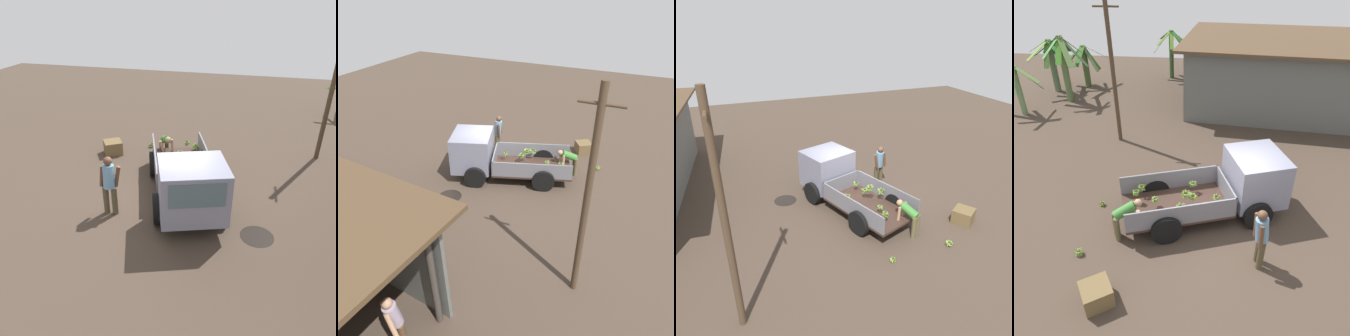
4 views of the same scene
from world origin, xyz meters
TOP-DOWN VIEW (x-y plane):
  - ground at (0.00, 0.00)m, footprint 36.00×36.00m
  - mud_patch_0 at (0.87, 2.59)m, footprint 0.87×0.87m
  - cargo_truck at (0.35, 0.68)m, footprint 4.95×3.13m
  - warehouse_shed at (3.68, 9.38)m, footprint 11.03×7.92m
  - utility_pole at (-4.37, 4.70)m, footprint 0.92×0.16m
  - banana_palm_0 at (-9.51, 10.12)m, footprint 1.98×2.59m
  - banana_palm_1 at (-3.31, 13.22)m, footprint 2.47×2.50m
  - banana_palm_2 at (-8.21, 8.74)m, footprint 2.68×2.43m
  - banana_palm_3 at (-9.77, 6.82)m, footprint 2.48×2.27m
  - banana_palm_4 at (-8.10, 11.19)m, footprint 2.50×2.64m
  - person_foreground_visitor at (0.81, -1.44)m, footprint 0.42×0.63m
  - person_worker_loading at (-2.71, -0.78)m, footprint 0.84×0.70m
  - person_bystander_near_shed at (-1.26, 7.88)m, footprint 0.62×0.53m
  - banana_bunch_on_ground_0 at (-3.76, -1.64)m, footprint 0.23×0.23m
  - banana_bunch_on_ground_1 at (-3.77, 0.37)m, footprint 0.19×0.19m
  - wooden_crate_0 at (-2.83, -2.92)m, footprint 0.90×0.90m

SIDE VIEW (x-z plane):
  - ground at x=0.00m, z-range 0.00..0.00m
  - mud_patch_0 at x=0.87m, z-range 0.00..0.01m
  - banana_bunch_on_ground_1 at x=-3.77m, z-range 0.00..0.16m
  - banana_bunch_on_ground_0 at x=-3.76m, z-range 0.01..0.20m
  - wooden_crate_0 at x=-2.83m, z-range 0.00..0.51m
  - person_worker_loading at x=-2.71m, z-range 0.14..1.27m
  - person_bystander_near_shed at x=-1.26m, z-range 0.09..1.74m
  - person_foreground_visitor at x=0.81m, z-range 0.09..1.83m
  - cargo_truck at x=0.35m, z-range 0.05..1.90m
  - banana_palm_4 at x=-8.10m, z-range 0.09..2.41m
  - banana_palm_3 at x=-9.77m, z-range 0.10..2.48m
  - banana_palm_0 at x=-9.51m, z-range 0.11..2.94m
  - banana_palm_1 at x=-3.31m, z-range 0.17..3.01m
  - banana_palm_2 at x=-8.21m, z-range 0.13..3.45m
  - warehouse_shed at x=3.68m, z-range 0.79..4.09m
  - utility_pole at x=-4.37m, z-range 0.07..5.63m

